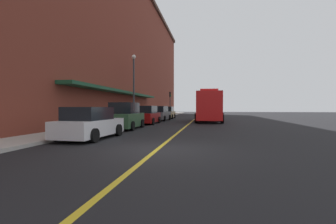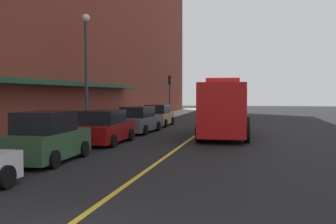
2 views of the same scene
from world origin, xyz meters
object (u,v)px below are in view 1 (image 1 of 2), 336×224
(parked_car_4, at_px, (167,113))
(street_lamp_left, at_px, (134,80))
(traffic_light_near, at_px, (170,99))
(parked_car_1, at_px, (125,117))
(parked_car_2, at_px, (146,115))
(parking_meter_0, at_px, (145,112))
(parked_car_0, at_px, (90,124))
(parked_car_3, at_px, (160,114))
(fire_truck, at_px, (209,107))
(parking_meter_1, at_px, (109,114))

(parked_car_4, bearing_deg, street_lamp_left, 166.80)
(traffic_light_near, bearing_deg, parked_car_1, -87.49)
(parked_car_4, relative_size, street_lamp_left, 0.68)
(parked_car_2, distance_m, parking_meter_0, 5.00)
(street_lamp_left, bearing_deg, parked_car_0, -81.48)
(parked_car_3, height_order, fire_truck, fire_truck)
(parked_car_0, height_order, parked_car_3, parked_car_3)
(parking_meter_1, distance_m, street_lamp_left, 8.68)
(parked_car_2, relative_size, traffic_light_near, 1.06)
(parked_car_2, relative_size, parking_meter_0, 3.42)
(parking_meter_0, bearing_deg, parking_meter_1, -90.00)
(parked_car_0, height_order, fire_truck, fire_truck)
(fire_truck, distance_m, parking_meter_1, 12.81)
(parked_car_2, xyz_separation_m, parked_car_3, (0.09, 5.98, 0.00))
(parked_car_4, relative_size, fire_truck, 0.51)
(parked_car_1, bearing_deg, fire_truck, -30.36)
(parking_meter_0, bearing_deg, parked_car_3, 39.01)
(parked_car_0, relative_size, traffic_light_near, 1.02)
(parked_car_0, height_order, parking_meter_0, parked_car_0)
(parked_car_3, distance_m, parking_meter_1, 11.71)
(parked_car_3, xyz_separation_m, parking_meter_1, (-1.45, -11.61, 0.26))
(parked_car_4, bearing_deg, traffic_light_near, 5.70)
(parked_car_2, bearing_deg, traffic_light_near, 2.96)
(parking_meter_0, bearing_deg, parked_car_0, -84.88)
(parked_car_4, relative_size, parking_meter_0, 3.56)
(parking_meter_1, bearing_deg, parked_car_3, 82.88)
(parked_car_1, relative_size, parking_meter_0, 3.23)
(parked_car_3, height_order, street_lamp_left, street_lamp_left)
(parked_car_1, distance_m, parking_meter_1, 1.32)
(parked_car_4, distance_m, parking_meter_1, 17.39)
(parking_meter_0, xyz_separation_m, street_lamp_left, (-0.60, -2.45, 3.34))
(parking_meter_0, bearing_deg, parked_car_4, 78.64)
(parked_car_2, bearing_deg, parked_car_3, -1.21)
(parked_car_0, height_order, parked_car_1, parked_car_1)
(parked_car_2, bearing_deg, fire_truck, -49.89)
(parked_car_3, relative_size, street_lamp_left, 0.71)
(parked_car_3, bearing_deg, parking_meter_1, 174.80)
(parked_car_2, relative_size, fire_truck, 0.49)
(parked_car_2, height_order, traffic_light_near, traffic_light_near)
(parked_car_3, bearing_deg, fire_truck, -98.15)
(fire_truck, bearing_deg, traffic_light_near, -158.88)
(parked_car_1, xyz_separation_m, street_lamp_left, (-1.90, 8.06, 3.52))
(parked_car_3, bearing_deg, traffic_light_near, 6.69)
(parking_meter_1, bearing_deg, parking_meter_0, 90.00)
(parked_car_1, bearing_deg, parked_car_3, -2.23)
(parked_car_2, bearing_deg, parked_car_0, -179.91)
(parked_car_1, distance_m, street_lamp_left, 9.00)
(parked_car_1, bearing_deg, street_lamp_left, 11.79)
(parked_car_0, distance_m, parked_car_4, 22.96)
(parked_car_0, relative_size, parking_meter_1, 3.29)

